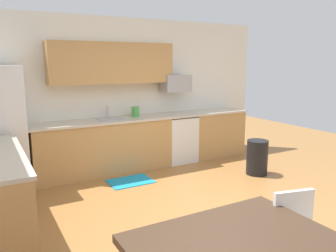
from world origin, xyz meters
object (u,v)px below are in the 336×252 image
object	(u,v)px
trash_bin	(257,157)
kettle	(135,112)
oven_range	(178,138)
dining_table	(233,246)
chair_near_table	(300,235)
microwave	(175,83)

from	to	relation	value
trash_bin	kettle	distance (m)	2.29
oven_range	dining_table	bearing A→B (deg)	-115.86
oven_range	kettle	xyz separation A→B (m)	(-0.86, 0.05, 0.56)
chair_near_table	trash_bin	xyz separation A→B (m)	(1.86, 2.42, -0.20)
microwave	dining_table	size ratio (longest dim) A/B	0.39
trash_bin	kettle	world-z (taller)	kettle
microwave	oven_range	bearing A→B (deg)	-90.00
oven_range	trash_bin	xyz separation A→B (m)	(0.78, -1.37, -0.16)
oven_range	dining_table	world-z (taller)	oven_range
chair_near_table	trash_bin	world-z (taller)	chair_near_table
dining_table	trash_bin	bearing A→B (deg)	43.32
microwave	trash_bin	xyz separation A→B (m)	(0.78, -1.47, -1.22)
oven_range	kettle	bearing A→B (deg)	176.68
trash_bin	microwave	bearing A→B (deg)	118.02
microwave	trash_bin	distance (m)	2.06
microwave	trash_bin	size ratio (longest dim) A/B	0.90
trash_bin	chair_near_table	bearing A→B (deg)	-127.54
microwave	kettle	xyz separation A→B (m)	(-0.86, -0.05, -0.50)
dining_table	trash_bin	size ratio (longest dim) A/B	2.33
oven_range	microwave	xyz separation A→B (m)	(-0.00, 0.10, 1.06)
kettle	microwave	bearing A→B (deg)	3.32
dining_table	chair_near_table	size ratio (longest dim) A/B	1.65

